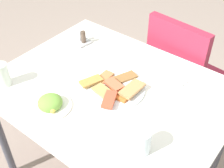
% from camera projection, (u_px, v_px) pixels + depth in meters
% --- Properties ---
extents(dining_table, '(1.15, 0.89, 0.75)m').
position_uv_depth(dining_table, '(111.00, 100.00, 1.52)').
color(dining_table, white).
rests_on(dining_table, ground_plane).
extents(dining_chair, '(0.46, 0.46, 0.91)m').
position_uv_depth(dining_chair, '(181.00, 71.00, 1.97)').
color(dining_chair, '#9E253E').
rests_on(dining_chair, ground_plane).
extents(pide_platter, '(0.31, 0.32, 0.04)m').
position_uv_depth(pide_platter, '(113.00, 88.00, 1.45)').
color(pide_platter, white).
rests_on(pide_platter, dining_table).
extents(salad_plate_greens, '(0.19, 0.19, 0.07)m').
position_uv_depth(salad_plate_greens, '(50.00, 104.00, 1.36)').
color(salad_plate_greens, white).
rests_on(salad_plate_greens, dining_table).
extents(soda_can, '(0.09, 0.09, 0.12)m').
position_uv_depth(soda_can, '(3.00, 75.00, 1.46)').
color(soda_can, silver).
rests_on(soda_can, dining_table).
extents(drinking_glass, '(0.08, 0.08, 0.11)m').
position_uv_depth(drinking_glass, '(141.00, 141.00, 1.15)').
color(drinking_glass, silver).
rests_on(drinking_glass, dining_table).
extents(paper_napkin, '(0.18, 0.18, 0.00)m').
position_uv_depth(paper_napkin, '(170.00, 78.00, 1.53)').
color(paper_napkin, white).
rests_on(paper_napkin, dining_table).
extents(fork, '(0.17, 0.01, 0.00)m').
position_uv_depth(fork, '(168.00, 79.00, 1.52)').
color(fork, silver).
rests_on(fork, paper_napkin).
extents(spoon, '(0.18, 0.01, 0.00)m').
position_uv_depth(spoon, '(172.00, 75.00, 1.54)').
color(spoon, silver).
rests_on(spoon, paper_napkin).
extents(condiment_caddy, '(0.10, 0.10, 0.08)m').
position_uv_depth(condiment_caddy, '(82.00, 39.00, 1.77)').
color(condiment_caddy, '#B2B2B7').
rests_on(condiment_caddy, dining_table).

